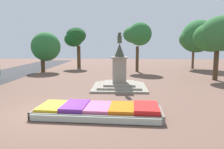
# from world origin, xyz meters

# --- Properties ---
(ground_plane) EXTENTS (88.15, 88.15, 0.00)m
(ground_plane) POSITION_xyz_m (0.00, 0.00, 0.00)
(ground_plane) COLOR brown
(flower_planter) EXTENTS (6.79, 2.93, 0.61)m
(flower_planter) POSITION_xyz_m (2.67, -0.39, 0.26)
(flower_planter) COLOR #38281C
(flower_planter) RESTS_ON ground_plane
(statue_monument) EXTENTS (4.53, 4.53, 4.74)m
(statue_monument) POSITION_xyz_m (3.69, 6.97, 0.88)
(statue_monument) COLOR gray
(statue_monument) RESTS_ON ground_plane
(park_tree_far_left) EXTENTS (3.89, 3.57, 5.32)m
(park_tree_far_left) POSITION_xyz_m (-6.21, 17.72, 3.51)
(park_tree_far_left) COLOR #4C3823
(park_tree_far_left) RESTS_ON ground_plane
(park_tree_behind_statue) EXTENTS (5.08, 5.46, 7.28)m
(park_tree_behind_statue) POSITION_xyz_m (15.15, 21.94, 4.72)
(park_tree_behind_statue) COLOR brown
(park_tree_behind_statue) RESTS_ON ground_plane
(park_tree_far_right) EXTENTS (3.76, 3.50, 6.60)m
(park_tree_far_right) POSITION_xyz_m (6.02, 18.17, 5.01)
(park_tree_far_right) COLOR #4C3823
(park_tree_far_right) RESTS_ON ground_plane
(park_tree_street_side) EXTENTS (4.60, 4.23, 6.55)m
(park_tree_street_side) POSITION_xyz_m (13.55, 11.23, 4.63)
(park_tree_street_side) COLOR #4C3823
(park_tree_street_side) RESTS_ON ground_plane
(park_tree_mid_canopy) EXTENTS (3.30, 3.24, 6.32)m
(park_tree_mid_canopy) POSITION_xyz_m (-3.25, 22.63, 4.81)
(park_tree_mid_canopy) COLOR #4C3823
(park_tree_mid_canopy) RESTS_ON ground_plane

